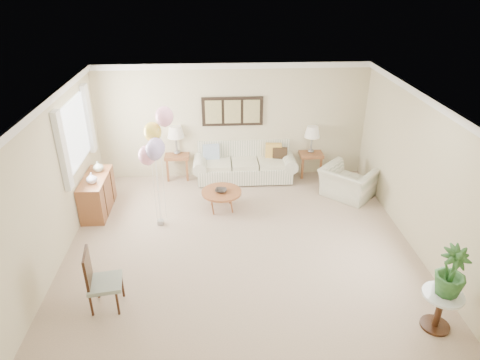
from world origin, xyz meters
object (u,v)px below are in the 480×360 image
at_px(sofa, 244,164).
at_px(accent_chair, 99,279).
at_px(coffee_table, 222,193).
at_px(armchair, 347,183).
at_px(balloon_cluster, 155,141).

xyz_separation_m(sofa, accent_chair, (-2.33, -4.05, 0.15)).
height_order(sofa, coffee_table, sofa).
xyz_separation_m(coffee_table, armchair, (2.66, 0.37, -0.05)).
xyz_separation_m(armchair, accent_chair, (-4.43, -3.03, 0.16)).
bearing_deg(balloon_cluster, accent_chair, -106.37).
height_order(sofa, accent_chair, accent_chair).
distance_m(coffee_table, balloon_cluster, 1.82).
xyz_separation_m(coffee_table, balloon_cluster, (-1.14, -0.50, 1.33)).
bearing_deg(sofa, armchair, -25.91).
bearing_deg(armchair, coffee_table, 52.18).
bearing_deg(coffee_table, sofa, 68.18).
bearing_deg(armchair, accent_chair, 78.62).
relative_size(coffee_table, accent_chair, 0.86).
relative_size(coffee_table, armchair, 0.80).
bearing_deg(accent_chair, balloon_cluster, 73.63).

